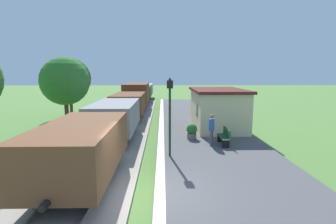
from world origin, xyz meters
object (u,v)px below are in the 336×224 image
(tree_field_left, at_px, (70,78))
(tree_trackside_far, at_px, (65,81))
(lamp_post_near, at_px, (170,102))
(station_hut, at_px, (217,108))
(potted_planter, at_px, (192,131))
(bench_down_platform, at_px, (200,111))
(bench_near_hut, at_px, (225,136))
(person_waiting, at_px, (212,129))
(freight_train, at_px, (133,100))

(tree_field_left, bearing_deg, tree_trackside_far, -73.21)
(lamp_post_near, distance_m, tree_field_left, 15.52)
(station_hut, relative_size, tree_field_left, 1.04)
(lamp_post_near, bearing_deg, potted_planter, 66.26)
(bench_down_platform, height_order, tree_trackside_far, tree_trackside_far)
(tree_trackside_far, height_order, tree_field_left, tree_field_left)
(bench_near_hut, distance_m, bench_down_platform, 9.29)
(person_waiting, bearing_deg, bench_down_platform, -75.70)
(bench_down_platform, bearing_deg, tree_field_left, 173.02)
(tree_trackside_far, bearing_deg, bench_down_platform, 25.77)
(person_waiting, relative_size, lamp_post_near, 0.46)
(bench_down_platform, relative_size, person_waiting, 0.88)
(potted_planter, height_order, tree_field_left, tree_field_left)
(bench_down_platform, distance_m, person_waiting, 9.45)
(person_waiting, bearing_deg, freight_train, -46.48)
(station_hut, xyz_separation_m, potted_planter, (-2.17, -3.16, -0.93))
(bench_down_platform, bearing_deg, freight_train, 157.38)
(bench_near_hut, distance_m, lamp_post_near, 4.13)
(bench_down_platform, xyz_separation_m, potted_planter, (-1.65, -7.97, 0.00))
(lamp_post_near, distance_m, tree_trackside_far, 9.48)
(person_waiting, relative_size, potted_planter, 1.87)
(freight_train, distance_m, bench_down_platform, 6.84)
(station_hut, relative_size, person_waiting, 3.39)
(bench_down_platform, bearing_deg, lamp_post_near, -105.27)
(station_hut, height_order, bench_near_hut, station_hut)
(bench_near_hut, relative_size, bench_down_platform, 1.00)
(freight_train, bearing_deg, tree_field_left, -168.81)
(bench_down_platform, bearing_deg, potted_planter, -101.67)
(bench_near_hut, bearing_deg, tree_field_left, 138.20)
(freight_train, relative_size, tree_trackside_far, 7.48)
(bench_down_platform, distance_m, tree_trackside_far, 11.60)
(bench_down_platform, height_order, lamp_post_near, lamp_post_near)
(bench_near_hut, bearing_deg, freight_train, 117.79)
(person_waiting, bearing_deg, potted_planter, -39.07)
(station_hut, bearing_deg, tree_field_left, 153.43)
(bench_near_hut, distance_m, tree_trackside_far, 11.40)
(station_hut, relative_size, bench_down_platform, 3.87)
(bench_down_platform, bearing_deg, bench_near_hut, -90.00)
(freight_train, distance_m, station_hut, 10.07)
(bench_down_platform, bearing_deg, tree_trackside_far, -154.23)
(tree_trackside_far, bearing_deg, lamp_post_near, -41.50)
(freight_train, relative_size, bench_down_platform, 26.13)
(potted_planter, distance_m, tree_field_left, 14.35)
(bench_near_hut, distance_m, potted_planter, 2.11)
(bench_down_platform, distance_m, tree_field_left, 12.48)
(tree_field_left, bearing_deg, person_waiting, -43.93)
(freight_train, height_order, station_hut, station_hut)
(potted_planter, bearing_deg, bench_down_platform, 78.33)
(freight_train, relative_size, potted_planter, 42.79)
(potted_planter, relative_size, tree_trackside_far, 0.17)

